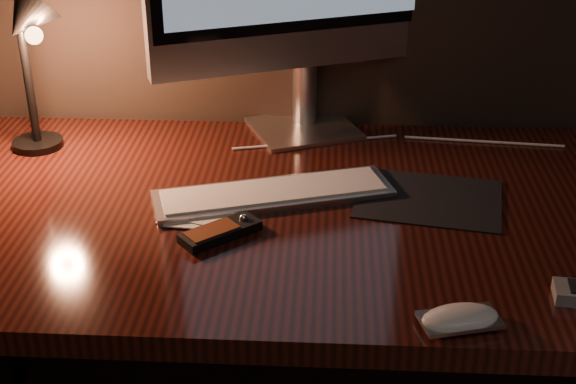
# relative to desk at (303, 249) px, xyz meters

# --- Properties ---
(desk) EXTENTS (1.60, 0.75, 0.75)m
(desk) POSITION_rel_desk_xyz_m (0.00, 0.00, 0.00)
(desk) COLOR #39120D
(desk) RESTS_ON ground
(keyboard) EXTENTS (0.43, 0.24, 0.02)m
(keyboard) POSITION_rel_desk_xyz_m (-0.05, -0.04, 0.14)
(keyboard) COLOR silver
(keyboard) RESTS_ON desk
(mousepad) EXTENTS (0.28, 0.24, 0.00)m
(mousepad) POSITION_rel_desk_xyz_m (0.22, -0.04, 0.13)
(mousepad) COLOR black
(mousepad) RESTS_ON desk
(mouse) EXTENTS (0.12, 0.08, 0.02)m
(mouse) POSITION_rel_desk_xyz_m (0.22, -0.40, 0.14)
(mouse) COLOR white
(mouse) RESTS_ON desk
(media_remote) EXTENTS (0.13, 0.12, 0.02)m
(media_remote) POSITION_rel_desk_xyz_m (-0.13, -0.18, 0.14)
(media_remote) COLOR black
(media_remote) RESTS_ON desk
(papers) EXTENTS (0.15, 0.11, 0.01)m
(papers) POSITION_rel_desk_xyz_m (-0.17, -0.12, 0.13)
(papers) COLOR white
(papers) RESTS_ON desk
(desk_lamp) EXTENTS (0.17, 0.18, 0.33)m
(desk_lamp) POSITION_rel_desk_xyz_m (-0.51, 0.12, 0.35)
(desk_lamp) COLOR black
(desk_lamp) RESTS_ON desk
(cable) EXTENTS (0.65, 0.04, 0.01)m
(cable) POSITION_rel_desk_xyz_m (0.18, 0.20, 0.13)
(cable) COLOR white
(cable) RESTS_ON desk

